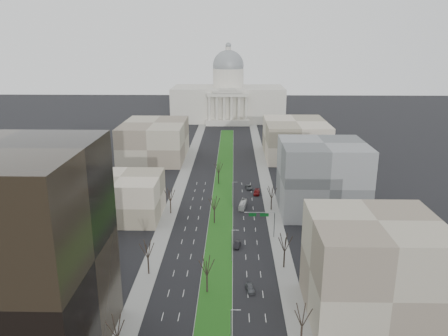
# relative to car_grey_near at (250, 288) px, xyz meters

# --- Properties ---
(ground) EXTENTS (600.00, 600.00, 0.00)m
(ground) POSITION_rel_car_grey_near_xyz_m (-8.10, 79.11, -0.74)
(ground) COLOR black
(ground) RESTS_ON ground
(median) EXTENTS (8.00, 222.03, 0.20)m
(median) POSITION_rel_car_grey_near_xyz_m (-8.10, 78.10, -0.64)
(median) COLOR #999993
(median) RESTS_ON ground
(sidewalk_left) EXTENTS (5.00, 330.00, 0.15)m
(sidewalk_left) POSITION_rel_car_grey_near_xyz_m (-25.60, 54.11, -0.67)
(sidewalk_left) COLOR gray
(sidewalk_left) RESTS_ON ground
(sidewalk_right) EXTENTS (5.00, 330.00, 0.15)m
(sidewalk_right) POSITION_rel_car_grey_near_xyz_m (9.40, 54.11, -0.67)
(sidewalk_right) COLOR gray
(sidewalk_right) RESTS_ON ground
(capitol) EXTENTS (80.00, 46.00, 55.00)m
(capitol) POSITION_rel_car_grey_near_xyz_m (-8.10, 228.70, 15.56)
(capitol) COLOR beige
(capitol) RESTS_ON ground
(building_beige_left) EXTENTS (26.00, 22.00, 14.00)m
(building_beige_left) POSITION_rel_car_grey_near_xyz_m (-41.10, 44.11, 6.26)
(building_beige_left) COLOR gray
(building_beige_left) RESTS_ON ground
(building_tan_right) EXTENTS (26.00, 24.00, 22.00)m
(building_tan_right) POSITION_rel_car_grey_near_xyz_m (24.90, -8.89, 10.26)
(building_tan_right) COLOR gray
(building_tan_right) RESTS_ON ground
(building_grey_right) EXTENTS (28.00, 26.00, 24.00)m
(building_grey_right) POSITION_rel_car_grey_near_xyz_m (25.90, 51.11, 11.26)
(building_grey_right) COLOR slate
(building_grey_right) RESTS_ON ground
(building_far_left) EXTENTS (30.00, 40.00, 18.00)m
(building_far_left) POSITION_rel_car_grey_near_xyz_m (-43.10, 119.11, 8.26)
(building_far_left) COLOR gray
(building_far_left) RESTS_ON ground
(building_far_right) EXTENTS (30.00, 40.00, 18.00)m
(building_far_right) POSITION_rel_car_grey_near_xyz_m (26.90, 124.11, 8.26)
(building_far_right) COLOR gray
(building_far_right) RESTS_ON ground
(tree_left_near) EXTENTS (5.10, 5.10, 9.18)m
(tree_left_near) POSITION_rel_car_grey_near_xyz_m (-25.30, -22.89, 5.86)
(tree_left_near) COLOR black
(tree_left_near) RESTS_ON ground
(tree_left_mid) EXTENTS (5.40, 5.40, 9.72)m
(tree_left_mid) POSITION_rel_car_grey_near_xyz_m (-25.30, 7.11, 6.26)
(tree_left_mid) COLOR black
(tree_left_mid) RESTS_ON ground
(tree_left_far) EXTENTS (5.28, 5.28, 9.50)m
(tree_left_far) POSITION_rel_car_grey_near_xyz_m (-25.30, 47.11, 6.10)
(tree_left_far) COLOR black
(tree_left_far) RESTS_ON ground
(tree_right_near) EXTENTS (5.16, 5.16, 9.29)m
(tree_right_near) POSITION_rel_car_grey_near_xyz_m (9.10, -18.89, 5.94)
(tree_right_near) COLOR black
(tree_right_near) RESTS_ON ground
(tree_right_mid) EXTENTS (5.52, 5.52, 9.94)m
(tree_right_mid) POSITION_rel_car_grey_near_xyz_m (9.10, 11.11, 6.41)
(tree_right_mid) COLOR black
(tree_right_mid) RESTS_ON ground
(tree_right_far) EXTENTS (5.04, 5.04, 9.07)m
(tree_right_far) POSITION_rel_car_grey_near_xyz_m (9.10, 51.11, 5.79)
(tree_right_far) COLOR black
(tree_right_far) RESTS_ON ground
(tree_median_a) EXTENTS (5.40, 5.40, 9.72)m
(tree_median_a) POSITION_rel_car_grey_near_xyz_m (-10.10, -0.89, 6.26)
(tree_median_a) COLOR black
(tree_median_a) RESTS_ON ground
(tree_median_b) EXTENTS (5.40, 5.40, 9.72)m
(tree_median_b) POSITION_rel_car_grey_near_xyz_m (-10.10, 39.11, 6.26)
(tree_median_b) COLOR black
(tree_median_b) RESTS_ON ground
(tree_median_c) EXTENTS (5.40, 5.40, 9.72)m
(tree_median_c) POSITION_rel_car_grey_near_xyz_m (-10.10, 79.11, 6.26)
(tree_median_c) COLOR black
(tree_median_c) RESTS_ON ground
(streetlamp_median_a) EXTENTS (1.90, 0.20, 9.16)m
(streetlamp_median_a) POSITION_rel_car_grey_near_xyz_m (-4.33, -20.89, 4.07)
(streetlamp_median_a) COLOR gray
(streetlamp_median_a) RESTS_ON ground
(streetlamp_median_b) EXTENTS (1.90, 0.20, 9.16)m
(streetlamp_median_b) POSITION_rel_car_grey_near_xyz_m (-4.33, 14.11, 4.07)
(streetlamp_median_b) COLOR gray
(streetlamp_median_b) RESTS_ON ground
(streetlamp_median_c) EXTENTS (1.90, 0.20, 9.16)m
(streetlamp_median_c) POSITION_rel_car_grey_near_xyz_m (-4.33, 54.11, 4.07)
(streetlamp_median_c) COLOR gray
(streetlamp_median_c) RESTS_ON ground
(mast_arm_signs) EXTENTS (9.12, 0.24, 8.09)m
(mast_arm_signs) POSITION_rel_car_grey_near_xyz_m (5.39, 29.14, 5.36)
(mast_arm_signs) COLOR gray
(mast_arm_signs) RESTS_ON ground
(car_grey_near) EXTENTS (2.45, 4.59, 1.49)m
(car_grey_near) POSITION_rel_car_grey_near_xyz_m (0.00, 0.00, 0.00)
(car_grey_near) COLOR #4D5055
(car_grey_near) RESTS_ON ground
(car_black) EXTENTS (2.23, 4.57, 1.44)m
(car_black) POSITION_rel_car_grey_near_xyz_m (-2.90, 22.54, -0.02)
(car_black) COLOR black
(car_black) RESTS_ON ground
(car_red) EXTENTS (2.87, 5.71, 1.59)m
(car_red) POSITION_rel_car_grey_near_xyz_m (4.89, 66.94, 0.05)
(car_red) COLOR maroon
(car_red) RESTS_ON ground
(car_grey_far) EXTENTS (3.04, 5.31, 1.40)m
(car_grey_far) POSITION_rel_car_grey_near_xyz_m (2.16, 73.18, -0.05)
(car_grey_far) COLOR #424649
(car_grey_far) RESTS_ON ground
(box_van) EXTENTS (3.23, 8.33, 2.26)m
(box_van) POSITION_rel_car_grey_near_xyz_m (-0.69, 52.95, 0.39)
(box_van) COLOR white
(box_van) RESTS_ON ground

